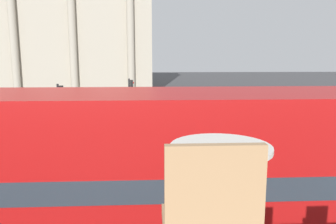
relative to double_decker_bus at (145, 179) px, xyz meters
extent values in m
cube|color=#B71414|center=(0.00, 0.00, -0.91)|extent=(10.59, 2.44, 1.84)
cube|color=#2D3842|center=(0.00, 0.00, 0.24)|extent=(10.38, 2.47, 0.45)
cube|color=#B71414|center=(0.00, 0.00, 1.16)|extent=(10.59, 2.44, 1.40)
cylinder|color=#2D2D30|center=(0.57, -4.79, 1.70)|extent=(0.07, 0.07, 0.68)
cylinder|color=silver|center=(0.57, -4.79, 2.05)|extent=(0.60, 0.60, 0.03)
cube|color=#A87F56|center=(0.41, -5.42, 2.04)|extent=(0.40, 0.04, 0.42)
cube|color=#B2A893|center=(-12.73, 40.62, 9.61)|extent=(25.99, 12.29, 23.91)
cylinder|color=#B2A893|center=(-16.20, 34.03, 7.82)|extent=(0.90, 0.90, 20.32)
cylinder|color=#B2A893|center=(-9.27, 34.03, 7.82)|extent=(0.90, 0.90, 20.32)
cylinder|color=#B2A893|center=(-2.34, 34.03, 7.82)|extent=(0.90, 0.90, 20.32)
cylinder|color=black|center=(-5.08, 5.89, -0.60)|extent=(0.12, 0.12, 3.49)
cube|color=black|center=(-4.90, 5.89, 0.70)|extent=(0.20, 0.24, 0.70)
sphere|color=green|center=(-4.79, 5.89, 0.85)|extent=(0.14, 0.14, 0.14)
cylinder|color=black|center=(-5.07, 11.84, -0.64)|extent=(0.12, 0.12, 3.41)
cube|color=black|center=(-4.89, 11.84, 0.62)|extent=(0.20, 0.24, 0.70)
sphere|color=red|center=(-4.78, 11.84, 0.77)|extent=(0.14, 0.14, 0.14)
cylinder|color=black|center=(-1.45, 16.99, -0.67)|extent=(0.12, 0.12, 3.34)
cube|color=black|center=(-1.27, 16.99, 0.55)|extent=(0.20, 0.24, 0.70)
sphere|color=red|center=(-1.16, 16.99, 0.70)|extent=(0.14, 0.14, 0.14)
cylinder|color=black|center=(4.94, 22.76, -2.04)|extent=(0.60, 0.18, 0.60)
cylinder|color=black|center=(4.94, 21.01, -2.04)|extent=(0.60, 0.18, 0.60)
cylinder|color=black|center=(2.14, 22.76, -2.04)|extent=(0.60, 0.18, 0.60)
cylinder|color=black|center=(2.14, 21.01, -2.04)|extent=(0.60, 0.18, 0.60)
cube|color=maroon|center=(3.54, 21.88, -1.77)|extent=(4.20, 1.75, 0.55)
cube|color=#2D3842|center=(3.34, 21.88, -1.24)|extent=(1.89, 1.61, 0.50)
cylinder|color=black|center=(3.85, 16.41, -2.04)|extent=(0.60, 0.18, 0.60)
cylinder|color=black|center=(3.85, 14.66, -2.04)|extent=(0.60, 0.18, 0.60)
cylinder|color=black|center=(1.05, 16.41, -2.04)|extent=(0.60, 0.18, 0.60)
cylinder|color=black|center=(1.05, 14.66, -2.04)|extent=(0.60, 0.18, 0.60)
cube|color=#B2B5BA|center=(2.45, 15.54, -1.77)|extent=(4.20, 1.75, 0.55)
cube|color=#2D3842|center=(2.25, 15.54, -1.24)|extent=(1.89, 1.61, 0.50)
cylinder|color=#282B33|center=(9.50, 24.62, -1.96)|extent=(0.14, 0.14, 0.77)
cylinder|color=#282B33|center=(9.68, 24.62, -1.96)|extent=(0.14, 0.14, 0.77)
cylinder|color=#B22323|center=(9.59, 24.62, -1.27)|extent=(0.32, 0.32, 0.61)
sphere|color=tan|center=(9.59, 24.62, -0.86)|extent=(0.21, 0.21, 0.21)
cylinder|color=#282B33|center=(-0.49, 22.28, -1.95)|extent=(0.14, 0.14, 0.78)
cylinder|color=#282B33|center=(-0.31, 22.28, -1.95)|extent=(0.14, 0.14, 0.78)
cylinder|color=#606638|center=(-0.40, 22.28, -1.25)|extent=(0.32, 0.32, 0.62)
sphere|color=tan|center=(-0.40, 22.28, -0.84)|extent=(0.21, 0.21, 0.21)
camera|label=1|loc=(0.16, -6.63, 2.59)|focal=35.00mm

